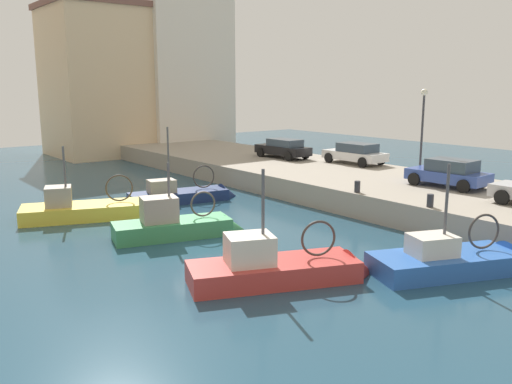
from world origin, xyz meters
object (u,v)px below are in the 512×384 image
object	(u,v)px
fishing_boat_green	(179,232)
mooring_bollard_mid	(430,201)
fishing_boat_yellow	(95,216)
quay_streetlamp	(423,119)
mooring_bollard_north	(357,187)
fishing_boat_red	(283,277)
fishing_boat_navy	(186,199)
parked_car_black	(283,148)
parked_car_blue	(449,173)
parked_car_white	(355,153)
fishing_boat_blue	(456,269)

from	to	relation	value
fishing_boat_green	mooring_bollard_mid	bearing A→B (deg)	-36.61
fishing_boat_yellow	quay_streetlamp	world-z (taller)	quay_streetlamp
mooring_bollard_mid	quay_streetlamp	distance (m)	7.83
mooring_bollard_north	fishing_boat_red	bearing A→B (deg)	-152.45
fishing_boat_yellow	fishing_boat_navy	size ratio (longest dim) A/B	1.09
fishing_boat_yellow	fishing_boat_red	distance (m)	12.03
fishing_boat_yellow	parked_car_black	xyz separation A→B (m)	(15.35, 4.06, 1.79)
parked_car_black	parked_car_blue	bearing A→B (deg)	-92.87
fishing_boat_yellow	parked_car_white	size ratio (longest dim) A/B	1.61
mooring_bollard_mid	mooring_bollard_north	bearing A→B (deg)	90.00
parked_car_blue	mooring_bollard_north	size ratio (longest dim) A/B	7.28
fishing_boat_red	parked_car_blue	size ratio (longest dim) A/B	1.60
mooring_bollard_mid	quay_streetlamp	xyz separation A→B (m)	(5.65, 4.54, 2.98)
fishing_boat_blue	mooring_bollard_mid	bearing A→B (deg)	45.75
parked_car_white	quay_streetlamp	distance (m)	6.69
mooring_bollard_north	mooring_bollard_mid	bearing A→B (deg)	-90.00
mooring_bollard_mid	mooring_bollard_north	size ratio (longest dim) A/B	1.00
fishing_boat_navy	parked_car_blue	xyz separation A→B (m)	(9.32, -10.01, 1.81)
fishing_boat_green	mooring_bollard_mid	xyz separation A→B (m)	(8.41, -6.25, 1.31)
fishing_boat_green	mooring_bollard_mid	distance (m)	10.56
fishing_boat_red	fishing_boat_green	xyz separation A→B (m)	(-0.02, 6.62, 0.03)
fishing_boat_green	parked_car_black	world-z (taller)	fishing_boat_green
fishing_boat_green	quay_streetlamp	size ratio (longest dim) A/B	1.20
fishing_boat_green	parked_car_white	world-z (taller)	fishing_boat_green
fishing_boat_navy	fishing_boat_red	distance (m)	13.08
fishing_boat_blue	quay_streetlamp	xyz separation A→B (m)	(8.86, 7.83, 4.36)
parked_car_blue	mooring_bollard_mid	distance (m)	5.17
fishing_boat_green	fishing_boat_navy	bearing A→B (deg)	57.40
fishing_boat_blue	fishing_boat_red	bearing A→B (deg)	150.57
parked_car_white	fishing_boat_navy	bearing A→B (deg)	172.14
parked_car_white	mooring_bollard_mid	bearing A→B (deg)	-124.21
fishing_boat_navy	parked_car_blue	size ratio (longest dim) A/B	1.56
fishing_boat_navy	fishing_boat_red	size ratio (longest dim) A/B	0.97
parked_car_black	mooring_bollard_mid	xyz separation A→B (m)	(-5.36, -15.61, -0.42)
parked_car_white	fishing_boat_green	bearing A→B (deg)	-164.63
fishing_boat_yellow	mooring_bollard_north	bearing A→B (deg)	-37.08
fishing_boat_red	mooring_bollard_north	bearing A→B (deg)	27.55
fishing_boat_blue	parked_car_blue	bearing A→B (deg)	34.58
fishing_boat_yellow	mooring_bollard_mid	size ratio (longest dim) A/B	12.40
parked_car_black	fishing_boat_red	bearing A→B (deg)	-130.71
mooring_bollard_north	quay_streetlamp	xyz separation A→B (m)	(5.65, 0.54, 2.98)
fishing_boat_blue	fishing_boat_yellow	bearing A→B (deg)	114.53
fishing_boat_blue	parked_car_blue	distance (m)	9.76
fishing_boat_red	fishing_boat_green	size ratio (longest dim) A/B	1.11
fishing_boat_yellow	parked_car_white	distance (m)	17.27
fishing_boat_red	fishing_boat_blue	distance (m)	5.95
fishing_boat_red	mooring_bollard_mid	bearing A→B (deg)	2.57
fishing_boat_blue	parked_car_black	bearing A→B (deg)	65.61
parked_car_white	quay_streetlamp	world-z (taller)	quay_streetlamp
fishing_boat_navy	fishing_boat_green	xyz separation A→B (m)	(-3.78, -5.91, 0.06)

